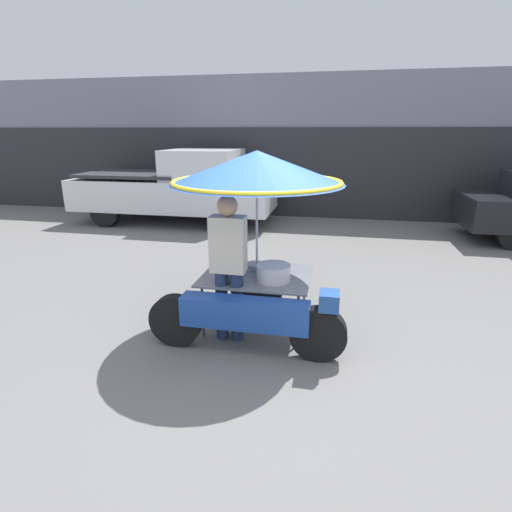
{
  "coord_description": "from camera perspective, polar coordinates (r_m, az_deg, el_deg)",
  "views": [
    {
      "loc": [
        0.59,
        -3.84,
        2.3
      ],
      "look_at": [
        -0.3,
        0.52,
        0.9
      ],
      "focal_mm": 28.0,
      "sensor_mm": 36.0,
      "label": 1
    }
  ],
  "objects": [
    {
      "name": "vendor_person",
      "position": [
        4.38,
        -3.95,
        -0.78
      ],
      "size": [
        0.38,
        0.22,
        1.66
      ],
      "color": "navy",
      "rests_on": "ground"
    },
    {
      "name": "pickup_truck",
      "position": [
        10.59,
        -10.93,
        9.54
      ],
      "size": [
        5.12,
        1.89,
        1.87
      ],
      "color": "black",
      "rests_on": "ground"
    },
    {
      "name": "vendor_motorcycle_cart",
      "position": [
        4.48,
        -0.01,
        8.99
      ],
      "size": [
        2.15,
        1.96,
        2.1
      ],
      "color": "black",
      "rests_on": "ground"
    },
    {
      "name": "shopfront_building",
      "position": [
        12.14,
        8.97,
        15.13
      ],
      "size": [
        28.0,
        2.06,
        3.75
      ],
      "color": "gray",
      "rests_on": "ground"
    },
    {
      "name": "ground_plane",
      "position": [
        4.52,
        2.43,
        -13.19
      ],
      "size": [
        36.0,
        36.0,
        0.0
      ],
      "primitive_type": "plane",
      "color": "slate"
    }
  ]
}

